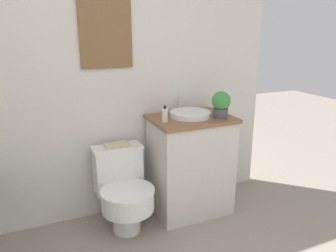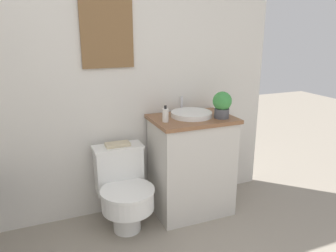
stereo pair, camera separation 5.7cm
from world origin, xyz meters
name	(u,v)px [view 1 (the left image)]	position (x,y,z in m)	size (l,w,h in m)	color
wall_back	(65,64)	(0.00, 2.25, 1.25)	(3.46, 0.07, 2.50)	silver
toilet	(123,189)	(0.32, 1.96, 0.32)	(0.40, 0.53, 0.62)	white
vanity	(190,165)	(0.90, 1.98, 0.41)	(0.65, 0.47, 0.82)	beige
sink	(190,114)	(0.90, 2.00, 0.84)	(0.33, 0.36, 0.13)	white
soap_bottle	(165,115)	(0.66, 1.94, 0.88)	(0.05, 0.05, 0.13)	silver
potted_plant	(221,104)	(1.11, 1.87, 0.94)	(0.15, 0.15, 0.21)	#4C4C51
book_on_tank	(117,145)	(0.32, 2.09, 0.64)	(0.19, 0.10, 0.02)	beige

